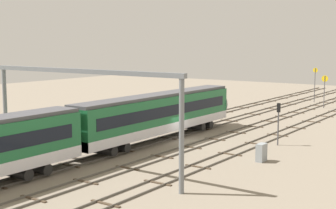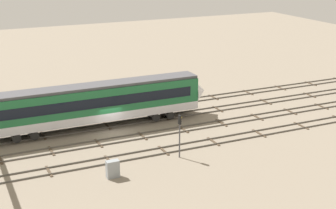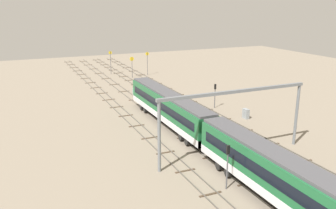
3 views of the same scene
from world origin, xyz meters
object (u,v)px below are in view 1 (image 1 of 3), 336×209
speed_sign_far_trackside (324,86)px  signal_light_trackside_departure (278,118)px  speed_sign_near_foreground (315,81)px  overhead_gantry (80,94)px  relay_cabinet (261,153)px

speed_sign_far_trackside → signal_light_trackside_departure: 30.96m
signal_light_trackside_departure → speed_sign_near_foreground: bearing=13.0°
speed_sign_near_foreground → signal_light_trackside_departure: size_ratio=1.40×
speed_sign_near_foreground → signal_light_trackside_departure: 37.87m
overhead_gantry → signal_light_trackside_departure: overhead_gantry is taller
overhead_gantry → signal_light_trackside_departure: 20.83m
relay_cabinet → speed_sign_far_trackside: bearing=9.6°
speed_sign_far_trackside → relay_cabinet: 38.33m
signal_light_trackside_departure → speed_sign_far_trackside: bearing=9.1°
speed_sign_far_trackside → signal_light_trackside_departure: speed_sign_far_trackside is taller
relay_cabinet → speed_sign_near_foreground: bearing=12.8°
overhead_gantry → relay_cabinet: 16.27m
overhead_gantry → signal_light_trackside_departure: bearing=-25.2°
speed_sign_near_foreground → speed_sign_far_trackside: size_ratio=1.16×
speed_sign_near_foreground → relay_cabinet: 45.24m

